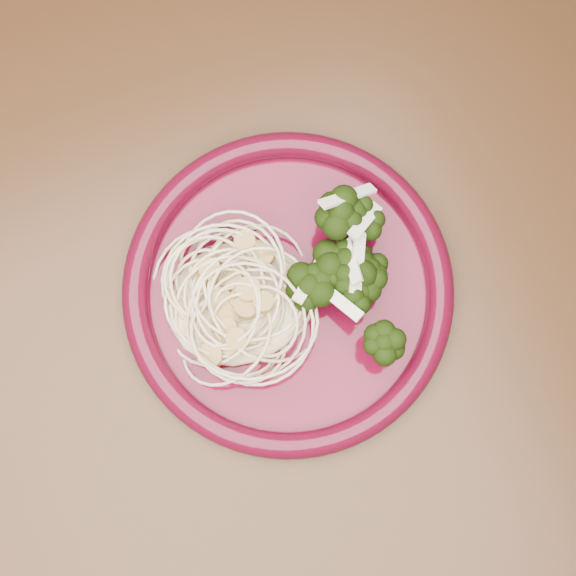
# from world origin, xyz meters

# --- Properties ---
(dining_table) EXTENTS (1.20, 0.80, 0.75)m
(dining_table) POSITION_xyz_m (0.00, 0.00, 0.65)
(dining_table) COLOR #472814
(dining_table) RESTS_ON ground
(dinner_plate) EXTENTS (0.30, 0.30, 0.02)m
(dinner_plate) POSITION_xyz_m (-0.09, 0.05, 0.76)
(dinner_plate) COLOR #52061B
(dinner_plate) RESTS_ON dining_table
(spaghetti_pile) EXTENTS (0.13, 0.12, 0.03)m
(spaghetti_pile) POSITION_xyz_m (-0.13, 0.05, 0.77)
(spaghetti_pile) COLOR beige
(spaghetti_pile) RESTS_ON dinner_plate
(scallop_cluster) EXTENTS (0.11, 0.11, 0.03)m
(scallop_cluster) POSITION_xyz_m (-0.13, 0.05, 0.80)
(scallop_cluster) COLOR tan
(scallop_cluster) RESTS_ON spaghetti_pile
(broccoli_pile) EXTENTS (0.09, 0.14, 0.04)m
(broccoli_pile) POSITION_xyz_m (-0.04, 0.04, 0.78)
(broccoli_pile) COLOR black
(broccoli_pile) RESTS_ON dinner_plate
(onion_garnish) EXTENTS (0.07, 0.09, 0.05)m
(onion_garnish) POSITION_xyz_m (-0.04, 0.04, 0.81)
(onion_garnish) COLOR #F2EACB
(onion_garnish) RESTS_ON broccoli_pile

